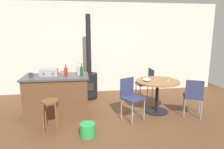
{
  "coord_description": "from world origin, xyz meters",
  "views": [
    {
      "loc": [
        -0.2,
        -3.88,
        1.83
      ],
      "look_at": [
        0.43,
        0.48,
        0.91
      ],
      "focal_mm": 32.57,
      "sensor_mm": 36.0,
      "label": 1
    }
  ],
  "objects": [
    {
      "name": "folding_chair_far",
      "position": [
        1.49,
        1.26,
        0.51
      ],
      "size": [
        0.43,
        0.43,
        0.87
      ],
      "color": "navy",
      "rests_on": "ground_plane"
    },
    {
      "name": "wooden_stool",
      "position": [
        -0.82,
        -0.24,
        0.44
      ],
      "size": [
        0.31,
        0.31,
        0.62
      ],
      "color": "brown",
      "rests_on": "ground_plane"
    },
    {
      "name": "dining_table",
      "position": [
        1.47,
        0.42,
        0.57
      ],
      "size": [
        0.99,
        0.99,
        0.75
      ],
      "color": "black",
      "rests_on": "ground_plane"
    },
    {
      "name": "back_wall",
      "position": [
        0.0,
        2.35,
        1.35
      ],
      "size": [
        8.0,
        0.1,
        2.7
      ],
      "primitive_type": "cube",
      "color": "beige",
      "rests_on": "ground_plane"
    },
    {
      "name": "folding_chair_left",
      "position": [
        0.77,
        0.12,
        0.53
      ],
      "size": [
        0.54,
        0.54,
        0.88
      ],
      "color": "navy",
      "rests_on": "ground_plane"
    },
    {
      "name": "wine_glass",
      "position": [
        1.7,
        0.36,
        0.85
      ],
      "size": [
        0.07,
        0.07,
        0.14
      ],
      "color": "silver",
      "rests_on": "dining_table"
    },
    {
      "name": "wood_stove",
      "position": [
        -0.04,
        1.63,
        0.55
      ],
      "size": [
        0.44,
        0.45,
        2.3
      ],
      "color": "black",
      "rests_on": "ground_plane"
    },
    {
      "name": "bottle_0",
      "position": [
        -0.29,
        0.5,
        1.03
      ],
      "size": [
        0.08,
        0.08,
        0.29
      ],
      "color": "#B7B2AD",
      "rests_on": "kitchen_island"
    },
    {
      "name": "kitchen_island",
      "position": [
        -0.78,
        0.5,
        0.46
      ],
      "size": [
        1.37,
        0.73,
        0.91
      ],
      "color": "brown",
      "rests_on": "ground_plane"
    },
    {
      "name": "folding_chair_near",
      "position": [
        2.15,
        0.03,
        0.5
      ],
      "size": [
        0.53,
        0.53,
        0.85
      ],
      "color": "navy",
      "rests_on": "ground_plane"
    },
    {
      "name": "cup_1",
      "position": [
        -1.29,
        0.45,
        0.96
      ],
      "size": [
        0.12,
        0.08,
        0.09
      ],
      "color": "#383838",
      "rests_on": "kitchen_island"
    },
    {
      "name": "bottle_2",
      "position": [
        -0.23,
        0.39,
        1.02
      ],
      "size": [
        0.06,
        0.06,
        0.27
      ],
      "color": "#194C23",
      "rests_on": "kitchen_island"
    },
    {
      "name": "ground_plane",
      "position": [
        0.0,
        0.0,
        0.0
      ],
      "size": [
        8.8,
        8.8,
        0.0
      ],
      "primitive_type": "plane",
      "color": "brown"
    },
    {
      "name": "plastic_bucket",
      "position": [
        -0.15,
        -0.51,
        0.12
      ],
      "size": [
        0.28,
        0.28,
        0.24
      ],
      "primitive_type": "cylinder",
      "color": "green",
      "rests_on": "ground_plane"
    },
    {
      "name": "toolbox",
      "position": [
        -0.93,
        0.54,
        0.99
      ],
      "size": [
        0.37,
        0.25,
        0.17
      ],
      "color": "gray",
      "rests_on": "kitchen_island"
    },
    {
      "name": "bottle_1",
      "position": [
        -0.56,
        0.4,
        1.01
      ],
      "size": [
        0.07,
        0.07,
        0.25
      ],
      "color": "maroon",
      "rests_on": "kitchen_island"
    },
    {
      "name": "serving_bowl",
      "position": [
        1.21,
        0.43,
        0.78
      ],
      "size": [
        0.18,
        0.18,
        0.07
      ],
      "primitive_type": "ellipsoid",
      "color": "white",
      "rests_on": "dining_table"
    },
    {
      "name": "cup_0",
      "position": [
        -0.66,
        0.66,
        0.95
      ],
      "size": [
        0.12,
        0.08,
        0.08
      ],
      "color": "#DB6651",
      "rests_on": "kitchen_island"
    }
  ]
}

